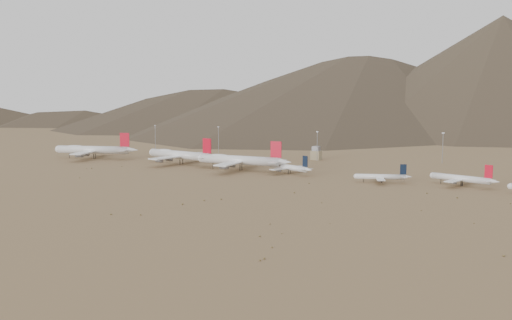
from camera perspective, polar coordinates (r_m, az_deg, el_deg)
The scene contains 14 objects.
ground at distance 408.35m, azimuth -4.34°, elevation -1.53°, with size 3000.00×3000.00×0.00m, color #A27A54.
mountain_ridge at distance 1261.95m, azimuth 18.68°, elevation 10.66°, with size 4400.00×1000.00×300.00m.
widebody_west at distance 525.94m, azimuth -15.96°, elevation 1.00°, with size 75.71×60.24×23.34m.
widebody_centre at distance 470.77m, azimuth -7.57°, elevation 0.52°, with size 76.41×59.44×22.79m.
widebody_east at distance 430.77m, azimuth -1.64°, elevation 0.00°, with size 78.02×60.18×23.17m.
narrowbody_a at distance 414.09m, azimuth 3.38°, elevation -0.74°, with size 41.83×31.37×14.54m.
narrowbody_b at distance 382.12m, azimuth 12.48°, elevation -1.64°, with size 35.96×26.96×12.49m.
narrowbody_c at distance 382.97m, azimuth 19.95°, elevation -1.76°, with size 44.30×32.74×14.96m.
control_tower at distance 499.81m, azimuth 6.04°, elevation 0.62°, with size 8.00×8.00×12.00m.
mast_far_west at distance 583.86m, azimuth -10.04°, elevation 2.33°, with size 2.00×0.60×25.70m.
mast_west at distance 553.67m, azimuth -3.78°, elevation 2.18°, with size 2.00×0.60×25.70m.
mast_centre at distance 490.89m, azimuth 6.14°, elevation 1.55°, with size 2.00×0.60×25.70m.
mast_east at distance 497.25m, azimuth 18.17°, elevation 1.31°, with size 2.00×0.60×25.70m.
desert_scrub at distance 320.37m, azimuth -3.52°, elevation -3.81°, with size 437.01×170.94×0.79m.
Camera 1 is at (218.77, -339.57, 59.89)m, focal length 40.00 mm.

